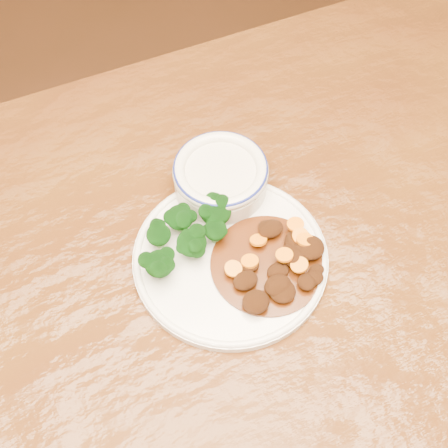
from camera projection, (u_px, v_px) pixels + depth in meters
name	position (u px, v px, depth m)	size (l,w,h in m)	color
dining_table	(231.00, 345.00, 0.80)	(1.55, 0.99, 0.75)	#502D0E
dinner_plate	(230.00, 257.00, 0.77)	(0.24, 0.24, 0.02)	silver
broccoli_florets	(188.00, 233.00, 0.76)	(0.13, 0.08, 0.04)	#649D51
mince_stew	(278.00, 265.00, 0.75)	(0.14, 0.14, 0.03)	#491D07
dip_bowl	(221.00, 178.00, 0.81)	(0.12, 0.12, 0.06)	beige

